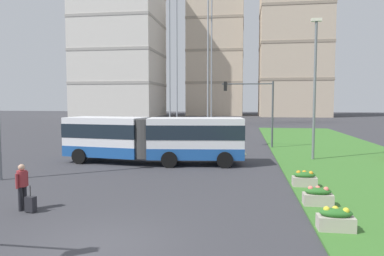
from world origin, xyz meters
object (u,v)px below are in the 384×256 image
flower_planter_1 (318,196)px  apartment_tower_westcentre (216,55)px  car_grey_wagon (123,141)px  flower_planter_2 (304,179)px  apartment_tower_west (120,39)px  traffic_light_far_right (255,102)px  apartment_tower_centre (294,30)px  rolling_suitcase (31,204)px  streetlight_median (315,84)px  pedestrian_crossing (22,184)px  articulated_bus (153,138)px  flower_planter_0 (336,219)px

flower_planter_1 → apartment_tower_westcentre: size_ratio=0.03×
car_grey_wagon → flower_planter_2: car_grey_wagon is taller
apartment_tower_west → traffic_light_far_right: bearing=-61.2°
apartment_tower_west → apartment_tower_westcentre: (25.58, 12.34, -3.14)m
apartment_tower_centre → traffic_light_far_right: bearing=-100.1°
rolling_suitcase → apartment_tower_centre: size_ratio=0.02×
flower_planter_2 → apartment_tower_centre: 86.98m
traffic_light_far_right → apartment_tower_centre: (12.24, 68.99, 19.39)m
flower_planter_2 → traffic_light_far_right: (-1.91, 14.25, 3.60)m
streetlight_median → apartment_tower_centre: (8.44, 75.08, 18.16)m
rolling_suitcase → streetlight_median: bearing=47.2°
apartment_tower_west → apartment_tower_westcentre: apartment_tower_west is taller
pedestrian_crossing → apartment_tower_west: bearing=107.3°
articulated_bus → car_grey_wagon: articulated_bus is taller
traffic_light_far_right → flower_planter_2: bearing=-82.4°
articulated_bus → flower_planter_0: size_ratio=10.95×
flower_planter_0 → apartment_tower_westcentre: bearing=96.7°
traffic_light_far_right → apartment_tower_westcentre: size_ratio=0.16×
car_grey_wagon → rolling_suitcase: size_ratio=4.73×
streetlight_median → apartment_tower_centre: 77.70m
flower_planter_1 → articulated_bus: bearing=135.7°
pedestrian_crossing → flower_planter_0: pedestrian_crossing is taller
rolling_suitcase → streetlight_median: 18.98m
car_grey_wagon → pedestrian_crossing: pedestrian_crossing is taller
flower_planter_2 → flower_planter_1: bearing=-90.0°
flower_planter_1 → apartment_tower_centre: apartment_tower_centre is taller
apartment_tower_westcentre → car_grey_wagon: bearing=-91.2°
streetlight_median → articulated_bus: bearing=-165.6°
articulated_bus → flower_planter_1: (8.72, -8.52, -1.23)m
articulated_bus → rolling_suitcase: 10.96m
flower_planter_1 → traffic_light_far_right: 17.80m
car_grey_wagon → apartment_tower_centre: (23.17, 71.99, 22.67)m
rolling_suitcase → apartment_tower_westcentre: apartment_tower_westcentre is taller
articulated_bus → apartment_tower_west: size_ratio=0.29×
flower_planter_2 → apartment_tower_westcentre: apartment_tower_westcentre is taller
apartment_tower_centre → flower_planter_1: bearing=-96.8°
car_grey_wagon → flower_planter_2: size_ratio=4.17×
flower_planter_1 → traffic_light_far_right: (-1.91, 17.32, 3.60)m
apartment_tower_westcentre → apartment_tower_centre: (21.55, -6.89, 5.53)m
rolling_suitcase → traffic_light_far_right: size_ratio=0.17×
pedestrian_crossing → flower_planter_2: size_ratio=1.58×
pedestrian_crossing → flower_planter_1: size_ratio=1.58×
car_grey_wagon → rolling_suitcase: bearing=-82.1°
pedestrian_crossing → flower_planter_1: bearing=10.3°
flower_planter_0 → flower_planter_1: same height
streetlight_median → apartment_tower_westcentre: 83.97m
pedestrian_crossing → apartment_tower_centre: bearing=76.4°
flower_planter_1 → streetlight_median: size_ratio=0.11×
apartment_tower_westcentre → rolling_suitcase: bearing=-89.6°
flower_planter_2 → apartment_tower_centre: size_ratio=0.02×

